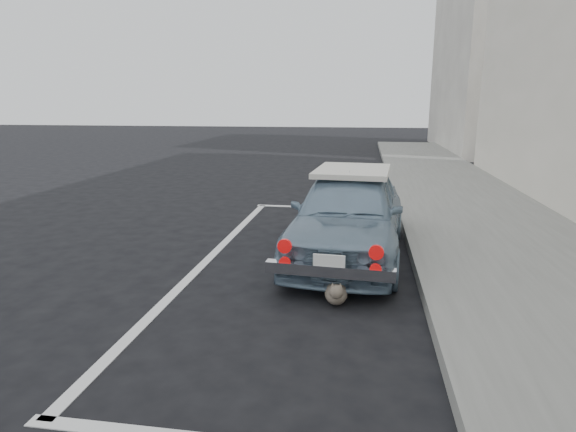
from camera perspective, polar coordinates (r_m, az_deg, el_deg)
ground at (r=3.82m, az=-10.52°, el=-19.74°), size 80.00×80.00×0.00m
sidewalk at (r=5.76m, az=29.65°, el=-8.77°), size 2.80×40.00×0.15m
building_far at (r=23.66m, az=22.72°, el=16.96°), size 3.50×10.00×8.00m
pline_front at (r=9.74m, az=5.03°, el=0.98°), size 3.00×0.12×0.01m
pline_side at (r=6.66m, az=-9.32°, el=-4.95°), size 0.12×7.00×0.01m
retro_coupe at (r=6.58m, az=7.21°, el=0.36°), size 1.69×3.64×1.20m
cat at (r=5.13m, az=5.74°, el=-8.95°), size 0.26×0.55×0.29m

